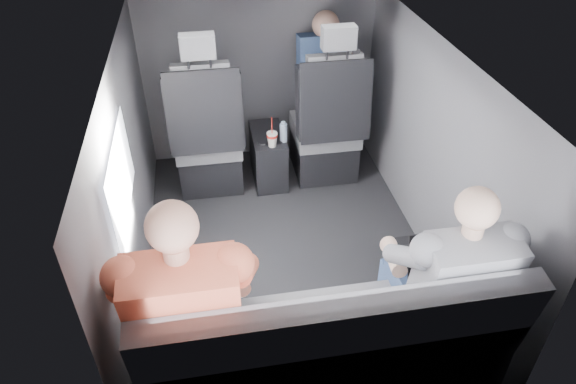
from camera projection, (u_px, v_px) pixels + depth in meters
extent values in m
plane|color=black|center=(287.00, 251.00, 3.41)|extent=(2.60, 2.60, 0.00)
plane|color=#B2B2AD|center=(287.00, 56.00, 2.61)|extent=(2.60, 2.60, 0.00)
cube|color=#56565B|center=(130.00, 182.00, 2.89)|extent=(0.02, 2.60, 1.35)
cube|color=#56565B|center=(432.00, 153.00, 3.14)|extent=(0.02, 2.60, 1.35)
cube|color=#56565B|center=(259.00, 77.00, 4.05)|extent=(1.80, 0.02, 1.35)
cube|color=#56565B|center=(344.00, 349.00, 1.98)|extent=(1.80, 0.02, 1.35)
cube|color=white|center=(121.00, 179.00, 2.52)|extent=(0.02, 0.75, 0.42)
cube|color=black|center=(335.00, 93.00, 3.53)|extent=(0.35, 0.11, 0.59)
cube|color=black|center=(210.00, 164.00, 3.99)|extent=(0.46, 0.48, 0.30)
cube|color=#59595E|center=(208.00, 140.00, 3.84)|extent=(0.48, 0.46, 0.14)
cube|color=#59595E|center=(204.00, 107.00, 3.46)|extent=(0.38, 0.18, 0.61)
cube|color=black|center=(172.00, 114.00, 3.45)|extent=(0.08, 0.21, 0.53)
cube|color=black|center=(237.00, 109.00, 3.51)|extent=(0.08, 0.21, 0.53)
cube|color=black|center=(205.00, 113.00, 3.42)|extent=(0.50, 0.11, 0.58)
cube|color=#59595E|center=(198.00, 46.00, 3.17)|extent=(0.22, 0.10, 0.15)
cube|color=black|center=(323.00, 154.00, 4.12)|extent=(0.46, 0.48, 0.30)
cube|color=#59595E|center=(325.00, 130.00, 3.96)|extent=(0.48, 0.46, 0.14)
cube|color=#59595E|center=(334.00, 97.00, 3.59)|extent=(0.38, 0.18, 0.61)
cube|color=black|center=(303.00, 104.00, 3.57)|extent=(0.08, 0.21, 0.53)
cube|color=black|center=(364.00, 99.00, 3.63)|extent=(0.08, 0.21, 0.53)
cube|color=black|center=(336.00, 103.00, 3.54)|extent=(0.50, 0.11, 0.58)
cube|color=#59595E|center=(339.00, 37.00, 3.29)|extent=(0.22, 0.10, 0.15)
cube|color=black|center=(268.00, 156.00, 3.99)|extent=(0.24, 0.48, 0.40)
cylinder|color=black|center=(263.00, 142.00, 3.77)|extent=(0.09, 0.09, 0.01)
cylinder|color=black|center=(278.00, 140.00, 3.79)|extent=(0.09, 0.09, 0.01)
cube|color=#59595E|center=(323.00, 360.00, 2.47)|extent=(1.60, 0.50, 0.45)
cube|color=#59595E|center=(341.00, 338.00, 2.02)|extent=(1.60, 0.17, 0.47)
cylinder|color=red|center=(272.00, 136.00, 3.68)|extent=(0.08, 0.08, 0.02)
cylinder|color=white|center=(272.00, 133.00, 3.67)|extent=(0.08, 0.08, 0.01)
cylinder|color=red|center=(272.00, 125.00, 3.63)|extent=(0.01, 0.01, 0.13)
cylinder|color=#ACC9E8|center=(283.00, 133.00, 3.75)|extent=(0.06, 0.06, 0.14)
cylinder|color=#ACC9E8|center=(283.00, 123.00, 3.70)|extent=(0.03, 0.03, 0.02)
cube|color=white|center=(195.00, 280.00, 2.40)|extent=(0.37, 0.28, 0.02)
cube|color=silver|center=(195.00, 281.00, 2.38)|extent=(0.29, 0.17, 0.00)
cube|color=white|center=(195.00, 267.00, 2.45)|extent=(0.11, 0.07, 0.00)
cube|color=white|center=(193.00, 285.00, 2.20)|extent=(0.35, 0.11, 0.24)
cube|color=white|center=(193.00, 285.00, 2.20)|extent=(0.31, 0.09, 0.20)
cube|color=black|center=(426.00, 251.00, 2.56)|extent=(0.34, 0.24, 0.02)
cube|color=black|center=(428.00, 251.00, 2.54)|extent=(0.28, 0.14, 0.00)
cube|color=black|center=(421.00, 240.00, 2.61)|extent=(0.10, 0.05, 0.00)
cube|color=black|center=(443.00, 253.00, 2.37)|extent=(0.34, 0.08, 0.22)
cube|color=white|center=(442.00, 252.00, 2.38)|extent=(0.30, 0.06, 0.19)
cube|color=#2F2E33|center=(166.00, 320.00, 2.29)|extent=(0.16, 0.46, 0.14)
cube|color=#2F2E33|center=(218.00, 313.00, 2.33)|extent=(0.16, 0.46, 0.14)
cube|color=#2F2E33|center=(175.00, 321.00, 2.66)|extent=(0.14, 0.14, 0.45)
cube|color=#2F2E33|center=(220.00, 315.00, 2.69)|extent=(0.14, 0.14, 0.45)
cube|color=#CF6444|center=(186.00, 312.00, 2.00)|extent=(0.42, 0.29, 0.57)
sphere|color=#D9A188|center=(172.00, 227.00, 1.78)|extent=(0.19, 0.19, 0.19)
cylinder|color=#D9A188|center=(139.00, 284.00, 2.25)|extent=(0.12, 0.29, 0.13)
cylinder|color=#D9A188|center=(235.00, 272.00, 2.31)|extent=(0.12, 0.29, 0.13)
cube|color=navy|center=(413.00, 288.00, 2.46)|extent=(0.14, 0.42, 0.12)
cube|color=navy|center=(454.00, 283.00, 2.49)|extent=(0.14, 0.42, 0.12)
cube|color=navy|center=(391.00, 295.00, 2.80)|extent=(0.12, 0.12, 0.45)
cube|color=navy|center=(427.00, 290.00, 2.83)|extent=(0.12, 0.12, 0.45)
cube|color=gray|center=(461.00, 281.00, 2.18)|extent=(0.38, 0.26, 0.52)
sphere|color=beige|center=(477.00, 208.00, 1.98)|extent=(0.17, 0.17, 0.17)
cylinder|color=beige|center=(394.00, 256.00, 2.42)|extent=(0.11, 0.26, 0.11)
cylinder|color=beige|center=(469.00, 247.00, 2.48)|extent=(0.11, 0.26, 0.11)
cube|color=navy|center=(324.00, 72.00, 3.87)|extent=(0.40, 0.25, 0.57)
sphere|color=#D9A188|center=(326.00, 24.00, 3.68)|extent=(0.20, 0.20, 0.20)
cube|color=navy|center=(321.00, 103.00, 4.09)|extent=(0.34, 0.40, 0.12)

